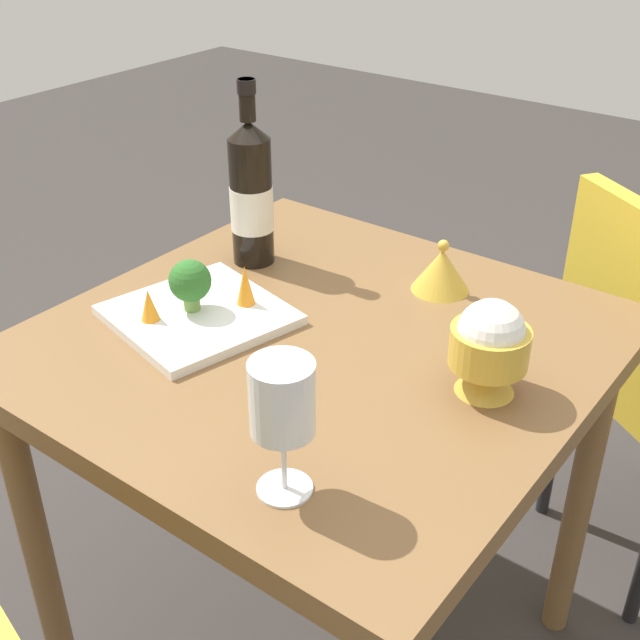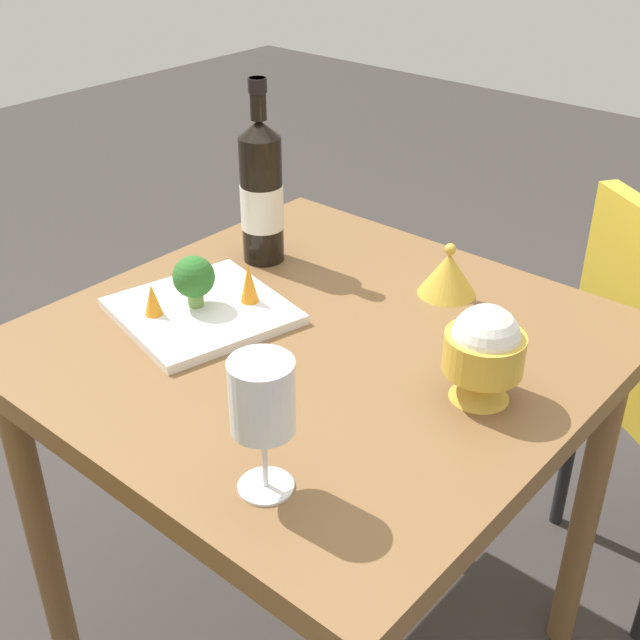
# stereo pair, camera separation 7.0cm
# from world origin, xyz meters

# --- Properties ---
(dining_table) EXTENTS (0.82, 0.82, 0.74)m
(dining_table) POSITION_xyz_m (0.00, 0.00, 0.64)
(dining_table) COLOR brown
(dining_table) RESTS_ON ground_plane
(wine_bottle) EXTENTS (0.08, 0.08, 0.33)m
(wine_bottle) POSITION_xyz_m (0.14, 0.26, 0.87)
(wine_bottle) COLOR black
(wine_bottle) RESTS_ON dining_table
(wine_glass) EXTENTS (0.08, 0.08, 0.18)m
(wine_glass) POSITION_xyz_m (-0.30, -0.18, 0.87)
(wine_glass) COLOR white
(wine_glass) RESTS_ON dining_table
(rice_bowl) EXTENTS (0.11, 0.11, 0.14)m
(rice_bowl) POSITION_xyz_m (0.02, -0.27, 0.81)
(rice_bowl) COLOR gold
(rice_bowl) RESTS_ON dining_table
(rice_bowl_lid) EXTENTS (0.10, 0.10, 0.09)m
(rice_bowl_lid) POSITION_xyz_m (0.25, -0.07, 0.78)
(rice_bowl_lid) COLOR gold
(rice_bowl_lid) RESTS_ON dining_table
(serving_plate) EXTENTS (0.30, 0.30, 0.02)m
(serving_plate) POSITION_xyz_m (-0.08, 0.19, 0.75)
(serving_plate) COLOR white
(serving_plate) RESTS_ON dining_table
(broccoli_floret) EXTENTS (0.07, 0.07, 0.09)m
(broccoli_floret) POSITION_xyz_m (-0.08, 0.20, 0.81)
(broccoli_floret) COLOR #729E4C
(broccoli_floret) RESTS_ON serving_plate
(carrot_garnish_left) EXTENTS (0.03, 0.03, 0.05)m
(carrot_garnish_left) POSITION_xyz_m (-0.14, 0.23, 0.78)
(carrot_garnish_left) COLOR orange
(carrot_garnish_left) RESTS_ON serving_plate
(carrot_garnish_right) EXTENTS (0.03, 0.03, 0.07)m
(carrot_garnish_right) POSITION_xyz_m (-0.01, 0.14, 0.79)
(carrot_garnish_right) COLOR orange
(carrot_garnish_right) RESTS_ON serving_plate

